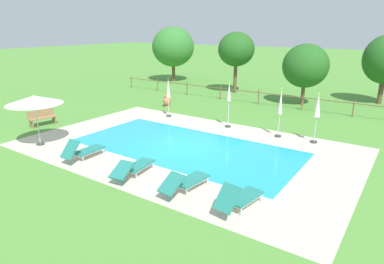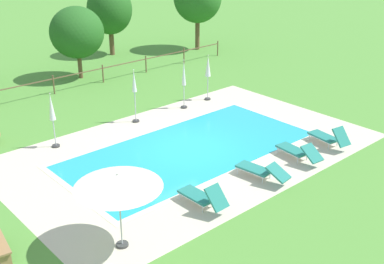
{
  "view_description": "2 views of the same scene",
  "coord_description": "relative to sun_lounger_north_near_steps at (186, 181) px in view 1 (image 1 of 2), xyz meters",
  "views": [
    {
      "loc": [
        8.44,
        -11.81,
        5.29
      ],
      "look_at": [
        0.04,
        0.5,
        0.6
      ],
      "focal_mm": 31.28,
      "sensor_mm": 36.0,
      "label": 1
    },
    {
      "loc": [
        -12.08,
        -13.67,
        8.64
      ],
      "look_at": [
        0.08,
        -0.03,
        0.76
      ],
      "focal_mm": 45.77,
      "sensor_mm": 36.0,
      "label": 2
    }
  ],
  "objects": [
    {
      "name": "swimming_pool_water",
      "position": [
        -2.54,
        3.51,
        -0.36
      ],
      "size": [
        10.39,
        4.92,
        0.01
      ],
      "primitive_type": "cube",
      "color": "#23A8C1",
      "rests_on": "ground"
    },
    {
      "name": "terracotta_urn_near_fence",
      "position": [
        -8.33,
        9.48,
        0.05
      ],
      "size": [
        0.55,
        0.55,
        0.78
      ],
      "color": "#C67547",
      "rests_on": "ground"
    },
    {
      "name": "pool_deck_paving",
      "position": [
        -2.54,
        3.51,
        -0.36
      ],
      "size": [
        14.93,
        9.46,
        0.01
      ],
      "primitive_type": "cube",
      "color": "beige",
      "rests_on": "ground"
    },
    {
      "name": "sun_lounger_north_near_steps",
      "position": [
        0.0,
        0.0,
        0.0
      ],
      "size": [
        0.81,
        2.08,
        0.79
      ],
      "color": "#237A70",
      "rests_on": "ground"
    },
    {
      "name": "sun_lounger_north_mid",
      "position": [
        2.02,
        -0.05,
        0.03
      ],
      "size": [
        0.88,
        1.94,
        0.98
      ],
      "color": "#237A70",
      "rests_on": "ground"
    },
    {
      "name": "ground_plane",
      "position": [
        -2.54,
        3.51,
        -0.36
      ],
      "size": [
        160.0,
        160.0,
        0.0
      ],
      "primitive_type": "plane",
      "color": "#518E38"
    },
    {
      "name": "patio_umbrella_closed_row_mid_west",
      "position": [
        0.46,
        7.36,
        1.19
      ],
      "size": [
        0.32,
        0.32,
        2.49
      ],
      "color": "#383838",
      "rests_on": "ground"
    },
    {
      "name": "pool_coping_rim",
      "position": [
        -2.54,
        3.51,
        -0.36
      ],
      "size": [
        10.87,
        5.4,
        0.01
      ],
      "color": "beige",
      "rests_on": "ground"
    },
    {
      "name": "patio_umbrella_closed_row_west",
      "position": [
        -6.56,
        7.42,
        1.2
      ],
      "size": [
        0.32,
        0.32,
        2.37
      ],
      "color": "#383838",
      "rests_on": "ground"
    },
    {
      "name": "wooden_bench_lawn_side",
      "position": [
        -11.23,
        1.91,
        0.1
      ],
      "size": [
        0.67,
        1.55,
        0.87
      ],
      "color": "#937047",
      "rests_on": "ground"
    },
    {
      "name": "tree_west_mid",
      "position": [
        -6.87,
        16.82,
        3.18
      ],
      "size": [
        2.96,
        2.96,
        4.94
      ],
      "color": "brown",
      "rests_on": "ground"
    },
    {
      "name": "tree_far_east",
      "position": [
        -0.78,
        15.4,
        2.36
      ],
      "size": [
        3.13,
        3.13,
        4.23
      ],
      "color": "brown",
      "rests_on": "ground"
    },
    {
      "name": "tree_east_mid",
      "position": [
        -14.92,
        18.88,
        3.04
      ],
      "size": [
        4.16,
        4.16,
        5.34
      ],
      "color": "brown",
      "rests_on": "ground"
    },
    {
      "name": "patio_umbrella_open_foreground",
      "position": [
        -8.34,
        -0.08,
        1.78
      ],
      "size": [
        2.48,
        2.48,
        2.38
      ],
      "color": "#383838",
      "rests_on": "ground"
    },
    {
      "name": "perimeter_fence",
      "position": [
        -3.38,
        13.71,
        0.32
      ],
      "size": [
        24.96,
        0.08,
        1.05
      ],
      "color": "brown",
      "rests_on": "ground"
    },
    {
      "name": "sun_lounger_north_far",
      "position": [
        -5.18,
        -0.06,
        0.03
      ],
      "size": [
        0.64,
        1.9,
        0.97
      ],
      "color": "#237A70",
      "rests_on": "ground"
    },
    {
      "name": "sun_lounger_north_end",
      "position": [
        -2.29,
        -0.08,
        -0.01
      ],
      "size": [
        0.86,
        2.12,
        0.73
      ],
      "color": "#237A70",
      "rests_on": "ground"
    },
    {
      "name": "patio_umbrella_closed_row_mid_east",
      "position": [
        -2.44,
        7.45,
        1.3
      ],
      "size": [
        0.32,
        0.32,
        2.54
      ],
      "color": "#383838",
      "rests_on": "ground"
    },
    {
      "name": "patio_umbrella_closed_row_centre",
      "position": [
        2.2,
        7.47,
        1.29
      ],
      "size": [
        0.32,
        0.32,
        2.4
      ],
      "color": "#383838",
      "rests_on": "ground"
    }
  ]
}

